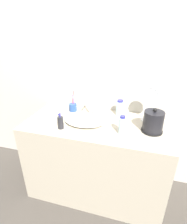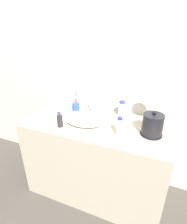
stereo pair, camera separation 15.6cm
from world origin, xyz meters
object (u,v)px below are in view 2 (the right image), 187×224
(mouthwash_bottle, at_px, (122,109))
(electric_kettle, at_px, (152,125))
(toothbrush_cup, at_px, (76,106))
(lotion_bottle, at_px, (60,121))
(shampoo_bottle, at_px, (119,127))
(vanity_mirror, at_px, (151,105))
(faucet, at_px, (92,104))

(mouthwash_bottle, bearing_deg, electric_kettle, -37.46)
(electric_kettle, relative_size, toothbrush_cup, 0.99)
(lotion_bottle, distance_m, mouthwash_bottle, 0.59)
(electric_kettle, relative_size, mouthwash_bottle, 1.31)
(shampoo_bottle, xyz_separation_m, vanity_mirror, (0.19, 0.29, 0.11))
(toothbrush_cup, relative_size, shampoo_bottle, 1.32)
(toothbrush_cup, bearing_deg, mouthwash_bottle, 3.12)
(shampoo_bottle, relative_size, vanity_mirror, 0.50)
(faucet, bearing_deg, toothbrush_cup, 167.41)
(vanity_mirror, bearing_deg, lotion_bottle, -154.09)
(electric_kettle, bearing_deg, faucet, 164.59)
(faucet, relative_size, mouthwash_bottle, 1.36)
(faucet, distance_m, vanity_mirror, 0.54)
(faucet, bearing_deg, vanity_mirror, 2.40)
(shampoo_bottle, distance_m, mouthwash_bottle, 0.35)
(toothbrush_cup, bearing_deg, electric_kettle, -14.69)
(toothbrush_cup, bearing_deg, shampoo_bottle, -29.90)
(lotion_bottle, relative_size, shampoo_bottle, 0.89)
(electric_kettle, xyz_separation_m, toothbrush_cup, (-0.78, 0.21, -0.04))
(electric_kettle, relative_size, lotion_bottle, 1.47)
(electric_kettle, distance_m, toothbrush_cup, 0.81)
(faucet, bearing_deg, lotion_bottle, -117.65)
(electric_kettle, bearing_deg, vanity_mirror, 103.19)
(lotion_bottle, height_order, mouthwash_bottle, mouthwash_bottle)
(faucet, distance_m, electric_kettle, 0.60)
(faucet, height_order, mouthwash_bottle, faucet)
(lotion_bottle, xyz_separation_m, shampoo_bottle, (0.51, 0.05, 0.02))
(shampoo_bottle, bearing_deg, vanity_mirror, 56.16)
(faucet, distance_m, toothbrush_cup, 0.22)
(lotion_bottle, xyz_separation_m, mouthwash_bottle, (0.45, 0.39, 0.02))
(lotion_bottle, bearing_deg, vanity_mirror, 25.91)
(electric_kettle, height_order, toothbrush_cup, toothbrush_cup)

